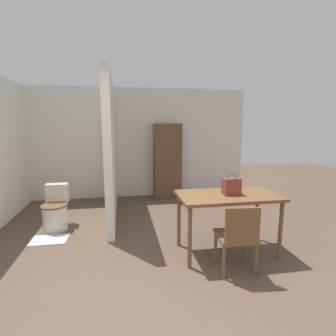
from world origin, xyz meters
TOP-DOWN VIEW (x-y plane):
  - ground_plane at (0.00, 0.00)m, footprint 16.00×16.00m
  - wall_back at (0.00, 4.06)m, footprint 5.43×0.12m
  - partition_wall at (-0.42, 2.78)m, footprint 0.12×2.43m
  - dining_table at (1.12, 1.01)m, footprint 1.29×0.71m
  - wooden_chair at (1.04, 0.52)m, footprint 0.46×0.46m
  - toilet at (-1.32, 2.28)m, footprint 0.41×0.55m
  - handbag at (1.16, 1.01)m, footprint 0.22×0.15m
  - wooden_cabinet at (0.81, 3.80)m, footprint 0.61×0.38m
  - bath_mat at (-1.32, 1.81)m, footprint 0.52×0.37m

SIDE VIEW (x-z plane):
  - ground_plane at x=0.00m, z-range 0.00..0.00m
  - bath_mat at x=-1.32m, z-range 0.00..0.01m
  - toilet at x=-1.32m, z-range -0.06..0.64m
  - wooden_chair at x=1.04m, z-range 0.04..0.86m
  - dining_table at x=1.12m, z-range 0.31..1.11m
  - wooden_cabinet at x=0.81m, z-range 0.00..1.70m
  - handbag at x=1.16m, z-range 0.77..1.05m
  - wall_back at x=0.00m, z-range 0.00..2.50m
  - partition_wall at x=-0.42m, z-range 0.00..2.50m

